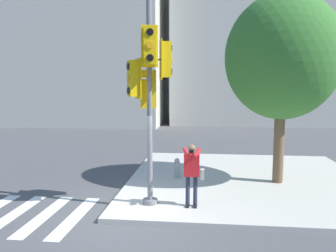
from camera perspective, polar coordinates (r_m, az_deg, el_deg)
ground_plane at (r=8.62m, az=-7.78°, el=-15.36°), size 160.00×160.00×0.00m
sidewalk_corner at (r=11.79m, az=13.55°, el=-9.07°), size 8.00×8.00×0.13m
crosswalk_stripes at (r=9.56m, az=-25.14°, el=-13.68°), size 3.62×2.74×0.01m
traffic_signal_pole at (r=8.50m, az=-3.26°, el=7.69°), size 1.14×1.18×5.52m
person_photographer at (r=8.59m, az=4.25°, el=-7.65°), size 0.58×0.54×1.64m
street_tree at (r=11.17m, az=19.28°, el=11.21°), size 3.61×3.61×6.05m
fire_hydrant at (r=11.43m, az=1.58°, el=-7.31°), size 0.20×0.26×0.68m
building_left at (r=32.10m, az=-14.73°, el=12.63°), size 15.40×10.30×13.32m
building_right at (r=33.02m, az=17.06°, el=18.55°), size 17.45×9.33×20.33m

